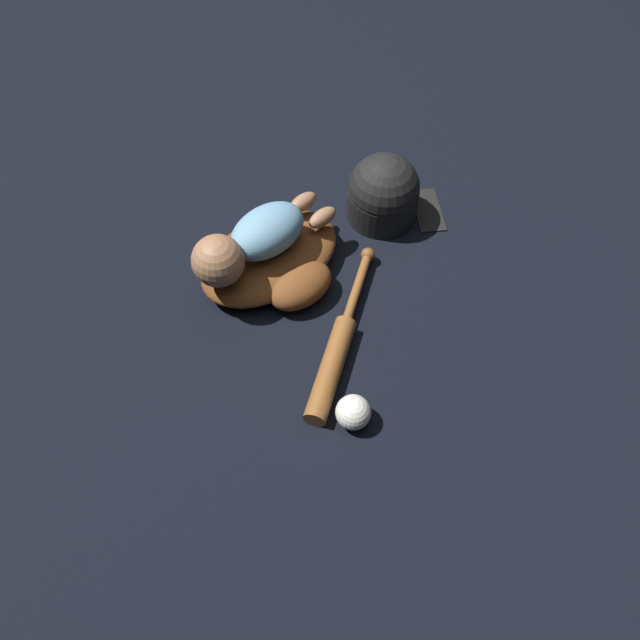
# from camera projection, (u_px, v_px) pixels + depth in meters

# --- Properties ---
(ground_plane) EXTENTS (6.00, 6.00, 0.00)m
(ground_plane) POSITION_uv_depth(u_px,v_px,m) (260.00, 290.00, 1.42)
(ground_plane) COLOR black
(baseball_glove) EXTENTS (0.38, 0.32, 0.08)m
(baseball_glove) POSITION_uv_depth(u_px,v_px,m) (275.00, 261.00, 1.42)
(baseball_glove) COLOR brown
(baseball_glove) RESTS_ON ground
(baby_figure) EXTENTS (0.37, 0.17, 0.11)m
(baby_figure) POSITION_uv_depth(u_px,v_px,m) (252.00, 241.00, 1.34)
(baby_figure) COLOR #6693B2
(baby_figure) RESTS_ON baseball_glove
(baseball_bat) EXTENTS (0.35, 0.33, 0.05)m
(baseball_bat) POSITION_uv_depth(u_px,v_px,m) (337.00, 350.00, 1.30)
(baseball_bat) COLOR brown
(baseball_bat) RESTS_ON ground
(baseball) EXTENTS (0.07, 0.07, 0.07)m
(baseball) POSITION_uv_depth(u_px,v_px,m) (353.00, 412.00, 1.21)
(baseball) COLOR silver
(baseball) RESTS_ON ground
(baseball_cap) EXTENTS (0.25, 0.22, 0.17)m
(baseball_cap) POSITION_uv_depth(u_px,v_px,m) (384.00, 194.00, 1.50)
(baseball_cap) COLOR black
(baseball_cap) RESTS_ON ground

